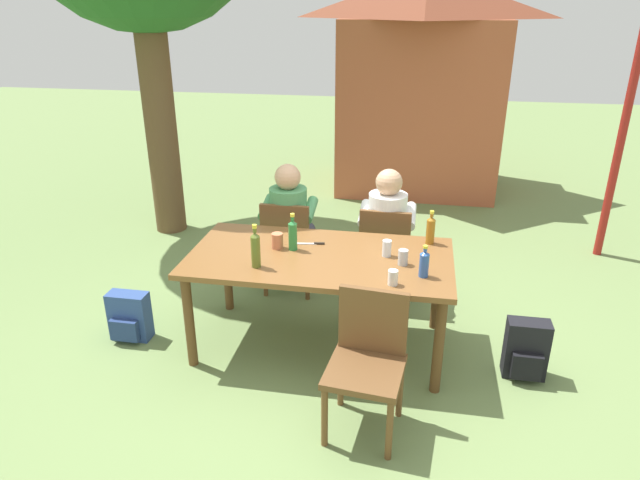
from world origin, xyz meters
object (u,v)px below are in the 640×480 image
Objects in this scene: bottle_blue at (424,263)px; cup_white at (393,278)px; person_in_white_shirt at (387,226)px; brick_kiosk at (421,80)px; bottle_green at (293,234)px; cup_terracotta at (277,241)px; cup_steel at (403,257)px; bottle_olive at (256,249)px; dining_table at (320,265)px; table_knife at (311,244)px; chair_far_left at (288,242)px; backpack_by_far_side at (526,351)px; person_in_plaid_shirt at (291,220)px; backpack_by_near_side at (129,317)px; cup_glass at (387,248)px; chair_near_right at (368,355)px; bottle_amber at (431,229)px; chair_far_right at (385,249)px.

cup_white is (-0.19, -0.15, -0.05)m from bottle_blue.
person_in_white_shirt is 3.42m from brick_kiosk.
bottle_green is 0.13m from cup_terracotta.
bottle_olive is at bearing -167.83° from cup_steel.
table_knife is (-0.10, 0.19, 0.08)m from dining_table.
chair_far_left is 8.59× the size of cup_white.
person_in_white_shirt is 3.81× the size of bottle_olive.
dining_table is 0.91m from chair_far_left.
bottle_blue reaches higher than backpack_by_far_side.
bottle_green is at bearing -75.77° from person_in_plaid_shirt.
bottle_olive is 0.35m from cup_terracotta.
backpack_by_far_side is at bearing -11.43° from table_knife.
brick_kiosk reaches higher than backpack_by_far_side.
brick_kiosk is (1.03, 3.43, 0.97)m from chair_far_left.
backpack_by_far_side is (2.93, 0.04, 0.02)m from backpack_by_near_side.
backpack_by_far_side is (1.68, -0.20, -0.67)m from bottle_green.
bottle_blue reaches higher than cup_white.
cup_glass is at bearing -38.57° from chair_far_left.
cup_terracotta is (0.07, 0.33, -0.08)m from bottle_olive.
dining_table is 0.61m from cup_steel.
dining_table is at bearing 146.31° from cup_white.
bottle_green is at bearing 126.99° from chair_near_right.
brick_kiosk is (0.60, 4.22, 0.78)m from dining_table.
person_in_plaid_shirt reaches higher than backpack_by_near_side.
bottle_amber is at bearing 72.06° from cup_white.
backpack_by_near_side is at bearing -176.52° from cup_steel.
backpack_by_near_side is at bearing -166.59° from bottle_amber.
dining_table is 0.87m from bottle_amber.
cup_steel is (-0.18, -0.41, -0.06)m from bottle_amber.
bottle_green reaches higher than bottle_blue.
cup_glass is at bearing 21.13° from bottle_olive.
bottle_amber reaches higher than cup_glass.
bottle_olive is (0.03, -1.16, 0.23)m from person_in_plaid_shirt.
bottle_green reaches higher than cup_glass.
person_in_white_shirt is at bearing 7.36° from chair_far_left.
backpack_by_far_side is at bearing 3.94° from bottle_olive.
cup_white is at bearing -84.14° from chair_far_right.
cup_glass is 1.19m from backpack_by_far_side.
cup_terracotta is at bearing -165.28° from bottle_amber.
chair_near_right reaches higher than cup_terracotta.
backpack_by_near_side is (-1.04, -1.07, -0.47)m from person_in_plaid_shirt.
cup_glass is at bearing 168.37° from backpack_by_far_side.
person_in_white_shirt is at bearing 64.74° from dining_table.
dining_table is at bearing -61.74° from chair_far_left.
cup_white is at bearing -90.83° from brick_kiosk.
cup_glass is 2.05m from backpack_by_near_side.
chair_far_right and chair_near_right have the same top height.
person_in_white_shirt is at bearing 47.55° from cup_terracotta.
bottle_green is 0.81m from cup_steel.
table_knife is (-0.69, 0.23, -0.05)m from cup_steel.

